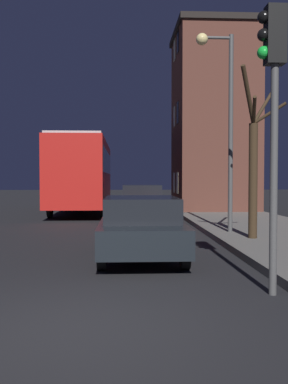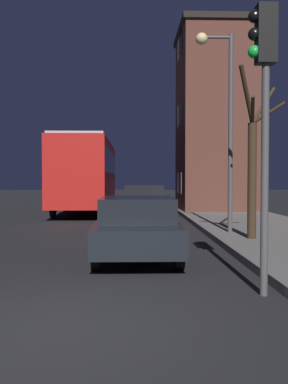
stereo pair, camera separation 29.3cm
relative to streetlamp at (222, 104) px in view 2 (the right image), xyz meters
name	(u,v)px [view 2 (the right image)]	position (x,y,z in m)	size (l,w,h in m)	color
ground_plane	(58,327)	(-3.66, -7.78, -4.09)	(120.00, 120.00, 0.00)	black
brick_building	(217,119)	(1.83, 9.89, 0.90)	(4.26, 4.91, 9.60)	brown
streetlamp	(222,104)	(0.00, 0.00, 0.00)	(1.15, 0.36, 6.06)	#4C4C4C
traffic_light	(264,89)	(-0.71, -6.43, -0.87)	(0.43, 0.24, 4.50)	#4C4C4C
bare_tree	(253,163)	(0.56, -1.40, -1.84)	(1.56, 1.88, 4.56)	#382819
bus	(87,170)	(-5.19, 10.24, -1.82)	(2.61, 10.82, 3.82)	red
car_near_lane	(137,226)	(-2.63, -3.20, -3.35)	(1.84, 4.20, 1.41)	black
car_mid_lane	(143,202)	(-2.26, 5.47, -3.30)	(1.82, 4.22, 1.54)	#B21E19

